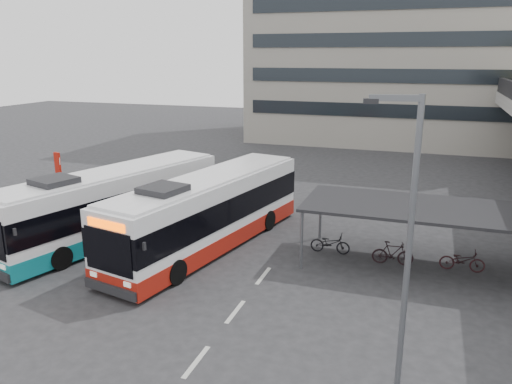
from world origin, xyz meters
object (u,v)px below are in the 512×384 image
(lamp_post, at_px, (406,235))
(pedestrian, at_px, (44,233))
(bus_main, at_px, (209,212))
(bus_teal, at_px, (114,204))

(lamp_post, bearing_deg, pedestrian, 152.08)
(bus_main, bearing_deg, pedestrian, -142.44)
(bus_teal, bearing_deg, bus_main, 20.14)
(bus_teal, distance_m, pedestrian, 3.30)
(pedestrian, bearing_deg, lamp_post, -65.74)
(pedestrian, bearing_deg, bus_teal, 10.53)
(pedestrian, distance_m, lamp_post, 15.99)
(pedestrian, relative_size, lamp_post, 0.25)
(bus_main, xyz_separation_m, pedestrian, (-6.36, -3.10, -0.68))
(pedestrian, height_order, lamp_post, lamp_post)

